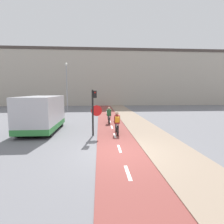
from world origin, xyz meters
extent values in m
plane|color=slate|center=(0.00, 0.00, 0.00)|extent=(120.00, 120.00, 0.00)
cube|color=brown|center=(0.00, 0.00, 0.01)|extent=(2.18, 60.00, 0.02)
cube|color=white|center=(0.00, -2.00, 0.02)|extent=(0.12, 1.10, 0.00)
cube|color=white|center=(0.00, 0.50, 0.02)|extent=(0.12, 1.10, 0.00)
cube|color=white|center=(0.00, 3.00, 0.02)|extent=(0.12, 1.10, 0.00)
cube|color=white|center=(0.00, 5.50, 0.02)|extent=(0.12, 1.10, 0.00)
cube|color=white|center=(0.00, 8.00, 0.02)|extent=(0.12, 1.10, 0.00)
cube|color=white|center=(0.00, 10.50, 0.02)|extent=(0.12, 1.10, 0.00)
cube|color=white|center=(0.00, 13.00, 0.02)|extent=(0.12, 1.10, 0.00)
cube|color=white|center=(0.00, 15.50, 0.02)|extent=(0.12, 1.10, 0.00)
cube|color=gray|center=(2.29, 0.00, 0.03)|extent=(2.40, 60.00, 0.05)
cube|color=#B2A899|center=(0.00, 27.68, 5.05)|extent=(60.00, 5.00, 10.09)
cube|color=#473D38|center=(0.00, 27.68, 10.34)|extent=(60.00, 5.20, 0.50)
cylinder|color=black|center=(-1.35, 3.16, 1.42)|extent=(0.11, 0.11, 2.84)
cube|color=black|center=(-1.20, 3.16, 2.57)|extent=(0.20, 0.20, 0.44)
sphere|color=red|center=(-1.20, 3.05, 2.68)|extent=(0.09, 0.09, 0.09)
cone|color=red|center=(-1.12, 3.15, 1.56)|extent=(0.67, 0.01, 0.67)
cone|color=silver|center=(-1.12, 3.16, 1.56)|extent=(0.60, 0.02, 0.60)
cylinder|color=gray|center=(-5.19, 16.01, 3.06)|extent=(0.14, 0.14, 6.11)
sphere|color=silver|center=(-5.19, 16.01, 6.22)|extent=(0.36, 0.36, 0.36)
cylinder|color=black|center=(0.18, 3.01, 0.31)|extent=(0.07, 0.62, 0.62)
cylinder|color=black|center=(0.18, 4.05, 0.31)|extent=(0.07, 0.62, 0.62)
cylinder|color=slate|center=(0.18, 3.73, 0.47)|extent=(0.04, 0.66, 0.39)
cylinder|color=slate|center=(0.18, 3.25, 0.49)|extent=(0.04, 0.34, 0.41)
cylinder|color=slate|center=(0.18, 3.57, 0.66)|extent=(0.04, 0.96, 0.07)
cylinder|color=slate|center=(0.18, 3.21, 0.30)|extent=(0.04, 0.40, 0.05)
cylinder|color=black|center=(0.18, 4.05, 0.70)|extent=(0.46, 0.03, 0.03)
cube|color=maroon|center=(0.18, 3.45, 0.96)|extent=(0.36, 0.31, 0.59)
sphere|color=tan|center=(0.18, 3.49, 1.34)|extent=(0.22, 0.22, 0.22)
cylinder|color=#232328|center=(0.08, 3.42, 0.54)|extent=(0.04, 0.07, 0.39)
cylinder|color=#232328|center=(0.28, 3.42, 0.54)|extent=(0.04, 0.07, 0.39)
cube|color=orange|center=(0.18, 3.27, 0.98)|extent=(0.28, 0.23, 0.39)
cylinder|color=black|center=(-0.13, 6.73, 0.30)|extent=(0.07, 0.59, 0.59)
cylinder|color=black|center=(-0.13, 7.76, 0.30)|extent=(0.07, 0.59, 0.59)
cylinder|color=slate|center=(-0.13, 7.44, 0.45)|extent=(0.04, 0.66, 0.37)
cylinder|color=slate|center=(-0.13, 6.97, 0.47)|extent=(0.04, 0.34, 0.39)
cylinder|color=slate|center=(-0.13, 7.29, 0.64)|extent=(0.04, 0.95, 0.07)
cylinder|color=slate|center=(-0.13, 6.93, 0.29)|extent=(0.04, 0.39, 0.05)
cylinder|color=black|center=(-0.13, 7.76, 0.67)|extent=(0.46, 0.03, 0.03)
cube|color=#235B33|center=(-0.13, 7.17, 0.93)|extent=(0.36, 0.31, 0.59)
sphere|color=tan|center=(-0.13, 7.21, 1.31)|extent=(0.22, 0.22, 0.22)
cylinder|color=#232328|center=(-0.23, 7.14, 0.52)|extent=(0.04, 0.07, 0.37)
cylinder|color=#232328|center=(-0.03, 7.14, 0.52)|extent=(0.04, 0.07, 0.37)
cube|color=#B7B7BC|center=(-4.87, 4.50, 1.33)|extent=(2.17, 4.47, 2.16)
cube|color=#33843D|center=(-4.87, 4.50, 0.42)|extent=(2.18, 4.48, 0.36)
cube|color=black|center=(-4.87, 6.72, 1.71)|extent=(1.95, 0.04, 0.70)
cylinder|color=black|center=(-5.85, 5.96, 0.35)|extent=(0.18, 0.70, 0.70)
cylinder|color=black|center=(-3.89, 5.96, 0.35)|extent=(0.18, 0.70, 0.70)
cylinder|color=black|center=(-5.85, 3.05, 0.35)|extent=(0.18, 0.70, 0.70)
cylinder|color=black|center=(-3.89, 3.05, 0.35)|extent=(0.18, 0.70, 0.70)
camera|label=1|loc=(-0.94, -7.57, 2.78)|focal=28.00mm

